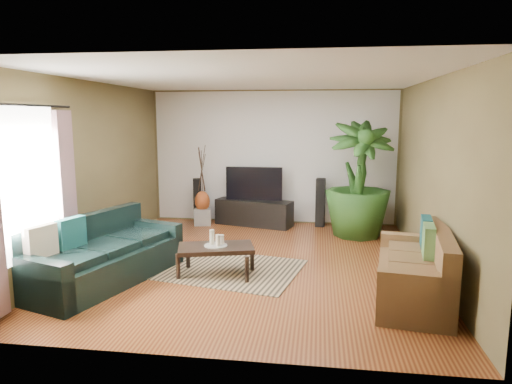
% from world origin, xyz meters
% --- Properties ---
extents(floor, '(5.50, 5.50, 0.00)m').
position_xyz_m(floor, '(0.00, 0.00, 0.00)').
color(floor, brown).
rests_on(floor, ground).
extents(ceiling, '(5.50, 5.50, 0.00)m').
position_xyz_m(ceiling, '(0.00, 0.00, 2.70)').
color(ceiling, white).
rests_on(ceiling, ground).
extents(wall_back, '(5.00, 0.00, 5.00)m').
position_xyz_m(wall_back, '(0.00, 2.75, 1.35)').
color(wall_back, brown).
rests_on(wall_back, ground).
extents(wall_front, '(5.00, 0.00, 5.00)m').
position_xyz_m(wall_front, '(0.00, -2.75, 1.35)').
color(wall_front, brown).
rests_on(wall_front, ground).
extents(wall_left, '(0.00, 5.50, 5.50)m').
position_xyz_m(wall_left, '(-2.50, 0.00, 1.35)').
color(wall_left, brown).
rests_on(wall_left, ground).
extents(wall_right, '(0.00, 5.50, 5.50)m').
position_xyz_m(wall_right, '(2.50, 0.00, 1.35)').
color(wall_right, brown).
rests_on(wall_right, ground).
extents(backwall_panel, '(4.90, 0.00, 4.90)m').
position_xyz_m(backwall_panel, '(0.00, 2.74, 1.35)').
color(backwall_panel, white).
rests_on(backwall_panel, ground).
extents(window_pane, '(0.00, 1.80, 1.80)m').
position_xyz_m(window_pane, '(-2.48, -1.60, 1.40)').
color(window_pane, white).
rests_on(window_pane, ground).
extents(curtain_far, '(0.08, 0.35, 2.20)m').
position_xyz_m(curtain_far, '(-2.43, -0.85, 1.15)').
color(curtain_far, gray).
rests_on(curtain_far, ground).
extents(curtain_rod, '(0.03, 1.90, 0.03)m').
position_xyz_m(curtain_rod, '(-2.43, -1.60, 2.30)').
color(curtain_rod, black).
rests_on(curtain_rod, ground).
extents(sofa_left, '(1.59, 2.41, 0.85)m').
position_xyz_m(sofa_left, '(-1.86, -1.01, 0.42)').
color(sofa_left, black).
rests_on(sofa_left, floor).
extents(sofa_right, '(1.05, 1.87, 0.85)m').
position_xyz_m(sofa_right, '(2.07, -1.07, 0.42)').
color(sofa_right, brown).
rests_on(sofa_right, floor).
extents(area_rug, '(2.43, 1.95, 0.01)m').
position_xyz_m(area_rug, '(-0.42, -0.30, 0.01)').
color(area_rug, tan).
rests_on(area_rug, floor).
extents(coffee_table, '(1.13, 0.80, 0.42)m').
position_xyz_m(coffee_table, '(-0.45, -0.58, 0.21)').
color(coffee_table, black).
rests_on(coffee_table, floor).
extents(candle_tray, '(0.31, 0.31, 0.01)m').
position_xyz_m(candle_tray, '(-0.45, -0.58, 0.42)').
color(candle_tray, gray).
rests_on(candle_tray, coffee_table).
extents(candle_tall, '(0.06, 0.06, 0.20)m').
position_xyz_m(candle_tall, '(-0.51, -0.55, 0.53)').
color(candle_tall, beige).
rests_on(candle_tall, candle_tray).
extents(candle_mid, '(0.06, 0.06, 0.16)m').
position_xyz_m(candle_mid, '(-0.41, -0.62, 0.51)').
color(candle_mid, beige).
rests_on(candle_mid, candle_tray).
extents(candle_short, '(0.06, 0.06, 0.13)m').
position_xyz_m(candle_short, '(-0.38, -0.52, 0.49)').
color(candle_short, beige).
rests_on(candle_short, candle_tray).
extents(tv_stand, '(1.61, 0.85, 0.51)m').
position_xyz_m(tv_stand, '(-0.35, 2.42, 0.26)').
color(tv_stand, black).
rests_on(tv_stand, floor).
extents(television, '(1.13, 0.06, 0.67)m').
position_xyz_m(television, '(-0.35, 2.44, 0.85)').
color(television, black).
rests_on(television, tv_stand).
extents(speaker_left, '(0.21, 0.22, 0.92)m').
position_xyz_m(speaker_left, '(-1.54, 2.50, 0.46)').
color(speaker_left, black).
rests_on(speaker_left, floor).
extents(speaker_right, '(0.20, 0.21, 0.97)m').
position_xyz_m(speaker_right, '(0.97, 2.50, 0.48)').
color(speaker_right, black).
rests_on(speaker_right, floor).
extents(potted_plant, '(1.40, 1.40, 2.10)m').
position_xyz_m(potted_plant, '(1.64, 1.85, 1.05)').
color(potted_plant, '#234E1A').
rests_on(potted_plant, floor).
extents(plant_pot, '(0.39, 0.39, 0.30)m').
position_xyz_m(plant_pot, '(1.64, 1.85, 0.15)').
color(plant_pot, black).
rests_on(plant_pot, floor).
extents(pedestal, '(0.39, 0.39, 0.33)m').
position_xyz_m(pedestal, '(-1.39, 2.33, 0.16)').
color(pedestal, '#989895').
rests_on(pedestal, floor).
extents(vase, '(0.30, 0.30, 0.42)m').
position_xyz_m(vase, '(-1.39, 2.33, 0.48)').
color(vase, '#96421B').
rests_on(vase, pedestal).
extents(side_table, '(0.46, 0.46, 0.47)m').
position_xyz_m(side_table, '(-2.06, 0.32, 0.23)').
color(side_table, olive).
rests_on(side_table, floor).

